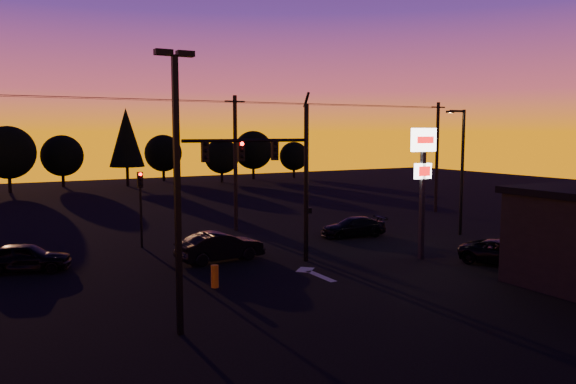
{
  "coord_description": "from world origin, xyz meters",
  "views": [
    {
      "loc": [
        -13.06,
        -20.29,
        6.61
      ],
      "look_at": [
        1.0,
        5.0,
        3.5
      ],
      "focal_mm": 35.0,
      "sensor_mm": 36.0,
      "label": 1
    }
  ],
  "objects_px": {
    "traffic_signal_mast": "(278,166)",
    "bollard": "(215,276)",
    "secondary_signal": "(141,198)",
    "car_right": "(353,227)",
    "car_mid": "(220,246)",
    "car_left": "(26,257)",
    "suv_parked": "(506,253)",
    "pylon_sign": "(423,165)",
    "streetlight": "(461,166)",
    "parking_lot_light": "(177,174)"
  },
  "relations": [
    {
      "from": "car_mid",
      "to": "car_right",
      "type": "distance_m",
      "value": 10.18
    },
    {
      "from": "streetlight",
      "to": "car_right",
      "type": "height_order",
      "value": "streetlight"
    },
    {
      "from": "secondary_signal",
      "to": "car_left",
      "type": "xyz_separation_m",
      "value": [
        -6.27,
        -2.95,
        -2.17
      ]
    },
    {
      "from": "pylon_sign",
      "to": "suv_parked",
      "type": "distance_m",
      "value": 5.96
    },
    {
      "from": "traffic_signal_mast",
      "to": "secondary_signal",
      "type": "xyz_separation_m",
      "value": [
        -4.9,
        7.49,
        -2.07
      ]
    },
    {
      "from": "car_mid",
      "to": "suv_parked",
      "type": "distance_m",
      "value": 14.35
    },
    {
      "from": "car_right",
      "to": "car_mid",
      "type": "bearing_deg",
      "value": -68.36
    },
    {
      "from": "streetlight",
      "to": "car_right",
      "type": "xyz_separation_m",
      "value": [
        -6.29,
        2.9,
        -3.81
      ]
    },
    {
      "from": "traffic_signal_mast",
      "to": "streetlight",
      "type": "bearing_deg",
      "value": 6.14
    },
    {
      "from": "suv_parked",
      "to": "traffic_signal_mast",
      "type": "bearing_deg",
      "value": 125.46
    },
    {
      "from": "streetlight",
      "to": "car_right",
      "type": "bearing_deg",
      "value": 155.29
    },
    {
      "from": "traffic_signal_mast",
      "to": "streetlight",
      "type": "height_order",
      "value": "traffic_signal_mast"
    },
    {
      "from": "traffic_signal_mast",
      "to": "suv_parked",
      "type": "height_order",
      "value": "traffic_signal_mast"
    },
    {
      "from": "car_mid",
      "to": "suv_parked",
      "type": "relative_size",
      "value": 1.02
    },
    {
      "from": "bollard",
      "to": "car_right",
      "type": "height_order",
      "value": "car_right"
    },
    {
      "from": "pylon_sign",
      "to": "car_right",
      "type": "xyz_separation_m",
      "value": [
        0.62,
        6.9,
        -4.3
      ]
    },
    {
      "from": "car_mid",
      "to": "car_right",
      "type": "bearing_deg",
      "value": -82.06
    },
    {
      "from": "traffic_signal_mast",
      "to": "car_mid",
      "type": "xyz_separation_m",
      "value": [
        -2.22,
        2.2,
        -4.19
      ]
    },
    {
      "from": "car_left",
      "to": "car_mid",
      "type": "xyz_separation_m",
      "value": [
        8.94,
        -2.34,
        0.05
      ]
    },
    {
      "from": "traffic_signal_mast",
      "to": "bollard",
      "type": "relative_size",
      "value": 8.81
    },
    {
      "from": "secondary_signal",
      "to": "pylon_sign",
      "type": "xyz_separation_m",
      "value": [
        12.0,
        -9.99,
        2.05
      ]
    },
    {
      "from": "bollard",
      "to": "car_mid",
      "type": "xyz_separation_m",
      "value": [
        2.12,
        4.56,
        0.25
      ]
    },
    {
      "from": "parking_lot_light",
      "to": "car_mid",
      "type": "distance_m",
      "value": 11.48
    },
    {
      "from": "secondary_signal",
      "to": "bollard",
      "type": "relative_size",
      "value": 4.47
    },
    {
      "from": "pylon_sign",
      "to": "car_right",
      "type": "distance_m",
      "value": 8.15
    },
    {
      "from": "parking_lot_light",
      "to": "bollard",
      "type": "relative_size",
      "value": 9.38
    },
    {
      "from": "car_left",
      "to": "car_right",
      "type": "distance_m",
      "value": 18.88
    },
    {
      "from": "parking_lot_light",
      "to": "pylon_sign",
      "type": "height_order",
      "value": "parking_lot_light"
    },
    {
      "from": "car_right",
      "to": "suv_parked",
      "type": "distance_m",
      "value": 10.23
    },
    {
      "from": "car_left",
      "to": "car_right",
      "type": "relative_size",
      "value": 0.96
    },
    {
      "from": "traffic_signal_mast",
      "to": "streetlight",
      "type": "xyz_separation_m",
      "value": [
        14.01,
        1.51,
        -0.52
      ]
    },
    {
      "from": "secondary_signal",
      "to": "bollard",
      "type": "bearing_deg",
      "value": -86.76
    },
    {
      "from": "pylon_sign",
      "to": "streetlight",
      "type": "relative_size",
      "value": 0.85
    },
    {
      "from": "car_left",
      "to": "car_mid",
      "type": "distance_m",
      "value": 9.25
    },
    {
      "from": "streetlight",
      "to": "car_right",
      "type": "distance_m",
      "value": 7.9
    },
    {
      "from": "traffic_signal_mast",
      "to": "secondary_signal",
      "type": "height_order",
      "value": "traffic_signal_mast"
    },
    {
      "from": "traffic_signal_mast",
      "to": "pylon_sign",
      "type": "distance_m",
      "value": 7.52
    },
    {
      "from": "pylon_sign",
      "to": "streetlight",
      "type": "distance_m",
      "value": 8.0
    },
    {
      "from": "car_right",
      "to": "pylon_sign",
      "type": "bearing_deg",
      "value": 4.04
    },
    {
      "from": "secondary_signal",
      "to": "car_mid",
      "type": "relative_size",
      "value": 0.97
    },
    {
      "from": "streetlight",
      "to": "suv_parked",
      "type": "bearing_deg",
      "value": -120.53
    },
    {
      "from": "bollard",
      "to": "pylon_sign",
      "type": "bearing_deg",
      "value": -0.7
    },
    {
      "from": "bollard",
      "to": "car_mid",
      "type": "relative_size",
      "value": 0.22
    },
    {
      "from": "car_left",
      "to": "suv_parked",
      "type": "height_order",
      "value": "car_left"
    },
    {
      "from": "bollard",
      "to": "suv_parked",
      "type": "distance_m",
      "value": 14.52
    },
    {
      "from": "pylon_sign",
      "to": "car_left",
      "type": "height_order",
      "value": "pylon_sign"
    },
    {
      "from": "traffic_signal_mast",
      "to": "pylon_sign",
      "type": "relative_size",
      "value": 1.26
    },
    {
      "from": "parking_lot_light",
      "to": "car_left",
      "type": "xyz_separation_m",
      "value": [
        -3.77,
        11.54,
        -4.58
      ]
    },
    {
      "from": "car_right",
      "to": "suv_parked",
      "type": "xyz_separation_m",
      "value": [
        2.09,
        -10.01,
        0.0
      ]
    },
    {
      "from": "traffic_signal_mast",
      "to": "car_right",
      "type": "xyz_separation_m",
      "value": [
        7.72,
        4.4,
        -4.32
      ]
    }
  ]
}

